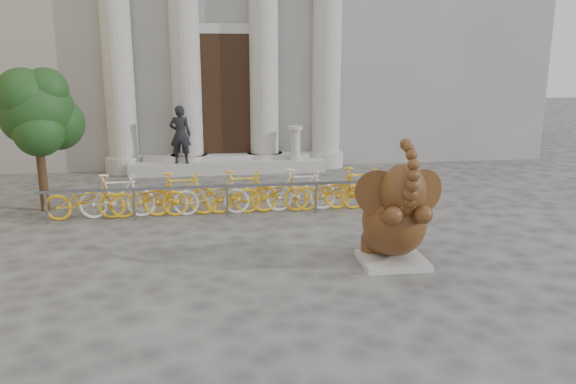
{
  "coord_description": "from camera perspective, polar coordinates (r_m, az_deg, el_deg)",
  "views": [
    {
      "loc": [
        -0.77,
        -8.0,
        3.43
      ],
      "look_at": [
        0.72,
        1.72,
        1.1
      ],
      "focal_mm": 35.0,
      "sensor_mm": 36.0,
      "label": 1
    }
  ],
  "objects": [
    {
      "name": "bike_rack",
      "position": [
        12.75,
        -6.33,
        -0.04
      ],
      "size": [
        8.06,
        0.53,
        1.0
      ],
      "color": "slate",
      "rests_on": "ground"
    },
    {
      "name": "pedestrian",
      "position": [
        17.21,
        -10.89,
        5.75
      ],
      "size": [
        0.68,
        0.49,
        1.75
      ],
      "primitive_type": "imported",
      "rotation": [
        0.0,
        0.0,
        3.02
      ],
      "color": "black",
      "rests_on": "entrance_steps"
    },
    {
      "name": "entrance_steps",
      "position": [
        17.71,
        -6.09,
        2.67
      ],
      "size": [
        6.0,
        1.2,
        0.36
      ],
      "primitive_type": "cube",
      "color": "#A8A59E",
      "rests_on": "ground"
    },
    {
      "name": "tree",
      "position": [
        13.86,
        -24.12,
        7.4
      ],
      "size": [
        1.88,
        1.72,
        3.26
      ],
      "color": "#332114",
      "rests_on": "ground"
    },
    {
      "name": "elephant_statue",
      "position": [
        9.63,
        10.81,
        -2.75
      ],
      "size": [
        1.48,
        1.64,
        2.21
      ],
      "rotation": [
        0.0,
        0.0,
        -0.03
      ],
      "color": "#A8A59E",
      "rests_on": "ground"
    },
    {
      "name": "balustrade_post",
      "position": [
        17.52,
        0.76,
        4.85
      ],
      "size": [
        0.43,
        0.43,
        1.06
      ],
      "color": "#A8A59E",
      "rests_on": "entrance_steps"
    },
    {
      "name": "ground",
      "position": [
        8.73,
        -3.02,
        -9.81
      ],
      "size": [
        80.0,
        80.0,
        0.0
      ],
      "primitive_type": "plane",
      "color": "#474442",
      "rests_on": "ground"
    }
  ]
}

